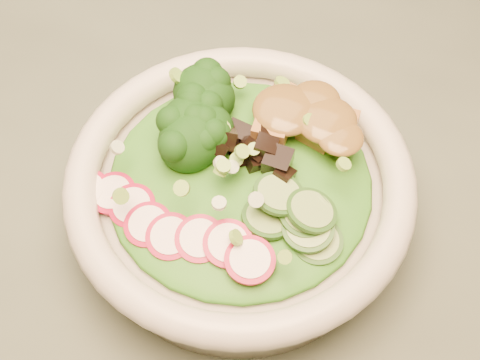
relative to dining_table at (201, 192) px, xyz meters
The scene contains 10 objects.
dining_table is the anchor object (origin of this frame).
salad_bowl 0.18m from the dining_table, 39.25° to the right, with size 0.25×0.25×0.07m.
lettuce_bed 0.20m from the dining_table, 39.25° to the right, with size 0.19×0.19×0.02m, color #2A6515.
broccoli_florets 0.19m from the dining_table, 63.54° to the right, with size 0.07×0.07×0.04m, color black, non-canonical shape.
radish_slices 0.22m from the dining_table, 63.16° to the right, with size 0.10×0.04×0.02m, color maroon, non-canonical shape.
cucumber_slices 0.24m from the dining_table, 32.05° to the right, with size 0.07×0.07×0.03m, color #86AD60, non-canonical shape.
mushroom_heap 0.21m from the dining_table, 33.19° to the right, with size 0.07×0.07×0.04m, color black, non-canonical shape.
tofu_cubes 0.21m from the dining_table, ahead, with size 0.08×0.06×0.03m, color olive, non-canonical shape.
peanut_sauce 0.22m from the dining_table, ahead, with size 0.07×0.05×0.01m, color brown.
scallion_garnish 0.22m from the dining_table, 39.25° to the right, with size 0.18×0.18×0.02m, color #7CB540, non-canonical shape.
Camera 1 is at (0.21, -0.29, 1.20)m, focal length 50.00 mm.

